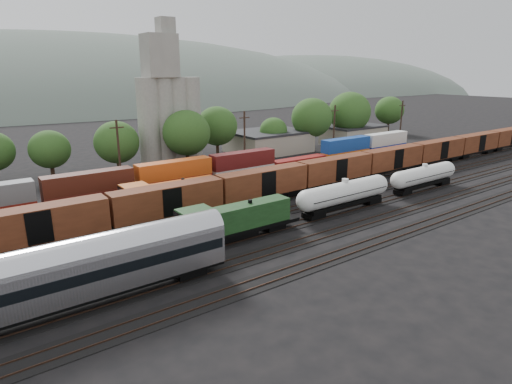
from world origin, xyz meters
TOP-DOWN VIEW (x-y plane):
  - ground at (0.00, 0.00)m, footprint 600.00×600.00m
  - tracks at (0.00, 0.00)m, footprint 180.00×33.20m
  - green_locomotive at (-8.80, -5.00)m, footprint 17.31×3.06m
  - tank_car_a at (10.50, -5.00)m, footprint 17.18×3.08m
  - tank_car_b at (29.57, -5.00)m, footprint 16.05×2.87m
  - passenger_coach at (-26.75, -10.00)m, footprint 26.62×3.28m
  - orange_locomotive at (-9.97, 10.00)m, footprint 17.24×2.87m
  - boxcar_string at (3.65, 5.00)m, footprint 169.00×2.90m
  - container_wall at (-11.97, 15.00)m, footprint 160.00×2.60m
  - grain_silo at (3.28, 36.00)m, footprint 13.40×5.00m
  - industrial_sheds at (6.63, 35.25)m, footprint 119.38×17.26m
  - tree_band at (5.19, 36.55)m, footprint 168.28×20.78m
  - utility_poles at (0.00, 22.00)m, footprint 122.20×0.36m
  - distant_hills at (23.92, 260.00)m, footprint 860.00×286.00m

SIDE VIEW (x-z plane):
  - distant_hills at x=23.92m, z-range -85.56..44.44m
  - ground at x=0.00m, z-range 0.00..0.00m
  - tracks at x=0.00m, z-range -0.05..0.15m
  - orange_locomotive at x=-9.97m, z-range 0.31..4.62m
  - tank_car_b at x=29.57m, z-range 0.41..4.62m
  - industrial_sheds at x=6.63m, z-range 0.01..5.11m
  - green_locomotive at x=-8.80m, z-range 0.32..4.90m
  - tank_car_a at x=10.50m, z-range 0.42..4.93m
  - container_wall at x=-11.97m, z-range 0.01..5.81m
  - boxcar_string at x=3.65m, z-range 1.02..5.22m
  - passenger_coach at x=-26.75m, z-range 0.65..6.70m
  - utility_poles at x=0.00m, z-range 0.21..12.21m
  - tree_band at x=5.19m, z-range 0.31..14.28m
  - grain_silo at x=3.28m, z-range -3.24..25.76m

